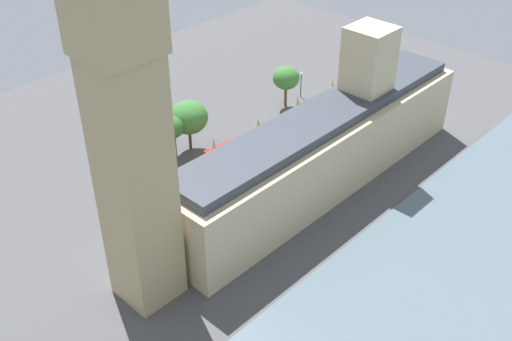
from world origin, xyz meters
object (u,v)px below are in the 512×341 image
Objects in this scene: clock_tower at (124,94)px; plane_tree_kerbside at (189,117)px; car_blue_near_tower at (329,118)px; car_yellow_cab_by_river_gate at (338,106)px; double_decker_bus_midblock at (232,154)px; plane_tree_far_end at (171,128)px; pedestrian_trailing at (290,161)px; plane_tree_slot_10 at (173,126)px; car_dark_green_opposite_hall at (294,122)px; car_black_under_trees at (291,139)px; parliament_building at (326,144)px; double_decker_bus_corner at (163,195)px; plane_tree_leading at (286,78)px; street_lamp_slot_11 at (301,80)px.

clock_tower is 5.95× the size of plane_tree_kerbside.
car_yellow_cab_by_river_gate is at bearing -67.63° from car_blue_near_tower.
double_decker_bus_midblock is at bearing 87.10° from car_blue_near_tower.
double_decker_bus_midblock is 1.26× the size of plane_tree_far_end.
plane_tree_slot_10 reaches higher than pedestrian_trailing.
plane_tree_slot_10 is (0.76, -1.04, -0.34)m from plane_tree_far_end.
plane_tree_slot_10 is at bearing -109.14° from car_dark_green_opposite_hall.
car_yellow_cab_by_river_gate is 36.23m from plane_tree_slot_10.
car_black_under_trees is at bearing -125.68° from plane_tree_slot_10.
car_blue_near_tower is at bearing -115.95° from plane_tree_kerbside.
car_blue_near_tower is 17.45m from pedestrian_trailing.
pedestrian_trailing is at bearing -141.79° from plane_tree_far_end.
parliament_building is 14.73m from car_black_under_trees.
double_decker_bus_corner reaches higher than pedestrian_trailing.
car_yellow_cab_by_river_gate is 37.04m from plane_tree_far_end.
plane_tree_slot_10 is (0.43, 3.30, -0.53)m from plane_tree_kerbside.
car_yellow_cab_by_river_gate is at bearing -87.33° from double_decker_bus_corner.
car_dark_green_opposite_hall is 0.44× the size of plane_tree_kerbside.
parliament_building reaches higher than plane_tree_slot_10.
car_dark_green_opposite_hall is 18.67m from double_decker_bus_midblock.
double_decker_bus_corner is at bearing 92.58° from car_black_under_trees.
clock_tower is at bearing 134.18° from plane_tree_far_end.
plane_tree_kerbside is at bearing -50.21° from clock_tower.
double_decker_bus_corner is 1.31× the size of plane_tree_slot_10.
car_dark_green_opposite_hall is (16.01, -10.85, -6.43)m from parliament_building.
plane_tree_kerbside is at bearing -85.71° from plane_tree_far_end.
plane_tree_leading is (10.66, -10.69, 5.42)m from car_black_under_trees.
double_decker_bus_corner is (-2.28, 34.63, 1.75)m from car_dark_green_opposite_hall.
car_dark_green_opposite_hall is (4.16, 5.82, 0.00)m from car_blue_near_tower.
plane_tree_leading is at bearing 143.81° from car_dark_green_opposite_hall.
plane_tree_far_end is (11.82, 18.56, 5.56)m from car_black_under_trees.
car_dark_green_opposite_hall is at bearing -108.24° from plane_tree_far_end.
car_black_under_trees is at bearing -130.52° from plane_tree_kerbside.
parliament_building is 7.38× the size of plane_tree_far_end.
double_decker_bus_midblock is 16.13m from double_decker_bus_corner.
clock_tower is at bearing 111.03° from pedestrian_trailing.
clock_tower is 66.78m from car_yellow_cab_by_river_gate.
clock_tower is 5.35× the size of double_decker_bus_midblock.
double_decker_bus_corner is at bearing 60.00° from parliament_building.
plane_tree_far_end reaches higher than street_lamp_slot_11.
street_lamp_slot_11 is (22.24, -58.28, -25.64)m from clock_tower.
plane_tree_far_end is 1.49× the size of street_lamp_slot_11.
double_decker_bus_midblock is at bearing -173.26° from plane_tree_kerbside.
street_lamp_slot_11 reaches higher than car_dark_green_opposite_hall.
plane_tree_far_end is at bearing 88.67° from street_lamp_slot_11.
car_dark_green_opposite_hall is 0.39× the size of double_decker_bus_midblock.
parliament_building reaches higher than car_yellow_cab_by_river_gate.
plane_tree_leading reaches higher than car_yellow_cab_by_river_gate.
car_yellow_cab_by_river_gate is 0.51× the size of plane_tree_far_end.
plane_tree_slot_10 is (10.28, 4.47, 3.47)m from double_decker_bus_midblock.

